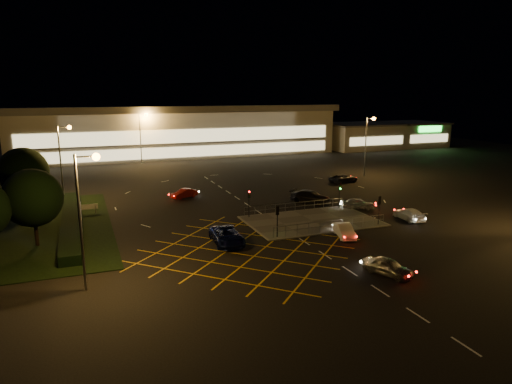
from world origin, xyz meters
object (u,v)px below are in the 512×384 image
object	(u,v)px
car_right_silver	(358,204)
car_circ_red	(184,193)
car_near_silver	(388,267)
car_left_blue	(227,236)
signal_sw	(277,215)
car_approach_white	(409,214)
signal_ne	(340,190)
car_east_grey	(344,178)
car_queue_white	(344,231)
signal_se	(379,204)
car_far_dkgrey	(311,197)
signal_nw	(249,198)

from	to	relation	value
car_right_silver	car_circ_red	world-z (taller)	car_right_silver
car_near_silver	car_left_blue	distance (m)	15.24
signal_sw	car_left_blue	xyz separation A→B (m)	(-5.18, 0.16, -1.59)
car_near_silver	car_approach_white	distance (m)	17.38
signal_sw	signal_ne	size ratio (longest dim) A/B	1.00
car_circ_red	car_east_grey	bearing A→B (deg)	69.03
signal_ne	car_right_silver	xyz separation A→B (m)	(2.09, -1.01, -1.71)
signal_sw	car_left_blue	distance (m)	5.42
car_queue_white	car_approach_white	bearing A→B (deg)	31.21
signal_se	car_circ_red	xyz separation A→B (m)	(-16.73, 20.70, -1.75)
signal_sw	car_far_dkgrey	distance (m)	15.72
car_queue_white	car_near_silver	bearing A→B (deg)	-85.69
signal_nw	car_far_dkgrey	xyz separation A→B (m)	(10.09, 3.97, -1.58)
signal_se	car_queue_white	world-z (taller)	signal_se
signal_se	car_approach_white	world-z (taller)	signal_se
car_far_dkgrey	car_queue_white	bearing A→B (deg)	-146.14
car_queue_white	car_left_blue	bearing A→B (deg)	-175.10
car_left_blue	car_circ_red	world-z (taller)	car_left_blue
signal_nw	car_far_dkgrey	size ratio (longest dim) A/B	0.58
car_east_grey	car_far_dkgrey	bearing A→B (deg)	119.99
signal_ne	car_left_blue	size ratio (longest dim) A/B	0.57
car_queue_white	signal_sw	bearing A→B (deg)	177.54
signal_sw	car_queue_white	size ratio (longest dim) A/B	0.79
car_near_silver	car_circ_red	distance (m)	33.69
signal_se	signal_ne	world-z (taller)	same
car_left_blue	car_far_dkgrey	world-z (taller)	car_far_dkgrey
car_approach_white	signal_nw	bearing A→B (deg)	-17.92
car_near_silver	car_circ_red	bearing A→B (deg)	83.44
car_right_silver	car_approach_white	bearing A→B (deg)	-124.52
signal_ne	car_circ_red	distance (m)	21.09
car_east_grey	car_approach_white	xyz separation A→B (m)	(-4.83, -21.51, -0.02)
signal_ne	car_east_grey	world-z (taller)	signal_ne
signal_nw	car_east_grey	bearing A→B (deg)	33.34
signal_se	car_left_blue	distance (m)	17.25
car_near_silver	car_right_silver	xyz separation A→B (m)	(9.75, 18.71, -0.03)
signal_ne	car_east_grey	distance (m)	17.06
signal_ne	car_east_grey	size ratio (longest dim) A/B	0.64
car_far_dkgrey	car_left_blue	bearing A→B (deg)	176.29
car_near_silver	car_far_dkgrey	bearing A→B (deg)	54.18
car_east_grey	signal_nw	bearing A→B (deg)	111.58
signal_se	car_near_silver	xyz separation A→B (m)	(-7.65, -11.74, -1.68)
car_circ_red	car_approach_white	xyz separation A→B (m)	(21.35, -20.13, 0.05)
car_far_dkgrey	car_right_silver	size ratio (longest dim) A/B	1.40
signal_sw	car_right_silver	size ratio (longest dim) A/B	0.82
car_far_dkgrey	car_approach_white	world-z (taller)	car_far_dkgrey
car_far_dkgrey	car_east_grey	xyz separation A→B (m)	(11.35, 10.13, -0.10)
signal_se	car_approach_white	size ratio (longest dim) A/B	0.69
car_circ_red	car_right_silver	bearing A→B (deg)	29.90
signal_nw	car_approach_white	size ratio (longest dim) A/B	0.69
car_left_blue	car_approach_white	distance (m)	21.79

